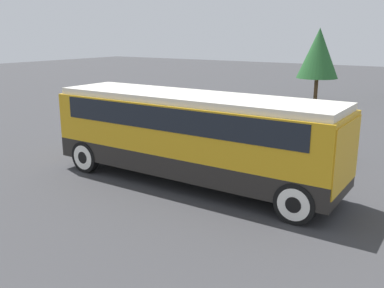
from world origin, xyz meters
name	(u,v)px	position (x,y,z in m)	size (l,w,h in m)	color
ground_plane	(192,183)	(0.00, 0.00, 0.00)	(120.00, 120.00, 0.00)	#38383A
tour_bus	(194,130)	(0.10, 0.00, 1.85)	(10.05, 2.68, 3.04)	black
parked_car_near	(190,122)	(-3.79, 5.50, 0.73)	(4.38, 1.83, 1.49)	#2D5638
parked_car_mid	(290,136)	(1.35, 5.51, 0.73)	(4.10, 1.96, 1.46)	#7A6B5B
tree_center	(318,53)	(-2.25, 20.01, 3.56)	(2.99, 2.99, 5.37)	brown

